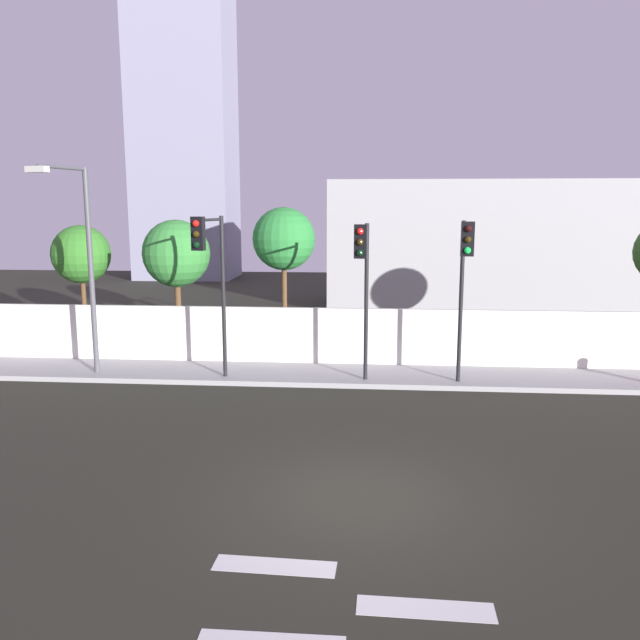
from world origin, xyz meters
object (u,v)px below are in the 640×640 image
Objects in this scene: street_lamp_curbside at (83,252)px; roadside_tree_leftmost at (81,255)px; traffic_light_center at (464,267)px; traffic_light_right at (210,262)px; traffic_light_left at (363,268)px; roadside_tree_midright at (284,240)px; roadside_tree_midleft at (176,254)px.

roadside_tree_leftmost is (-1.76, 3.65, -0.37)m from street_lamp_curbside.
street_lamp_curbside is (-10.99, 0.59, 0.31)m from traffic_light_center.
traffic_light_right reaches higher than traffic_light_center.
traffic_light_center is at bearing -3.10° from street_lamp_curbside.
traffic_light_left is 0.96× the size of traffic_light_right.
roadside_tree_leftmost is 0.88× the size of roadside_tree_midright.
traffic_light_center reaches higher than roadside_tree_midleft.
traffic_light_left is 0.98× the size of traffic_light_center.
roadside_tree_leftmost is (-12.75, 4.25, -0.05)m from traffic_light_center.
traffic_light_right is at bearing -62.01° from roadside_tree_midleft.
street_lamp_curbside is 1.30× the size of roadside_tree_midleft.
roadside_tree_midleft is (1.68, 3.65, -0.32)m from street_lamp_curbside.
traffic_light_right is 7.19m from roadside_tree_leftmost.
roadside_tree_leftmost is 3.43m from roadside_tree_midleft.
traffic_light_center is 13.44m from roadside_tree_leftmost.
traffic_light_center is 0.97× the size of traffic_light_right.
roadside_tree_leftmost is at bearing 157.11° from traffic_light_left.
roadside_tree_midleft is at bearing 147.27° from traffic_light_left.
roadside_tree_midright is at bearing 33.79° from street_lamp_curbside.
traffic_light_center is 0.98× the size of roadside_tree_midleft.
traffic_light_right is at bearing -9.75° from street_lamp_curbside.
traffic_light_left is at bearing -32.73° from roadside_tree_midleft.
traffic_light_right is 1.01× the size of roadside_tree_midleft.
traffic_light_right is (-4.27, -0.11, 0.15)m from traffic_light_left.
roadside_tree_midright is at bearing 142.49° from traffic_light_center.
roadside_tree_midleft is (3.43, 0.00, 0.05)m from roadside_tree_leftmost.
traffic_light_center is 1.02× the size of roadside_tree_leftmost.
roadside_tree_leftmost is (-5.74, 4.34, -0.15)m from traffic_light_right.
traffic_light_left is 1.00× the size of roadside_tree_leftmost.
traffic_light_right is 4.91m from roadside_tree_midleft.
traffic_light_center is at bearing -24.51° from roadside_tree_midleft.
traffic_light_right reaches higher than roadside_tree_midleft.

